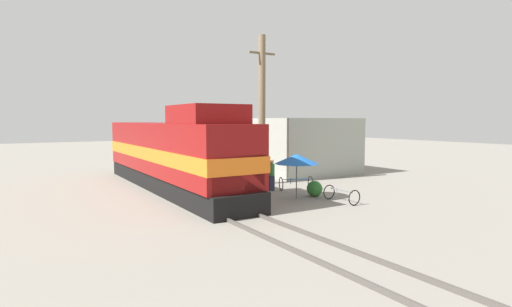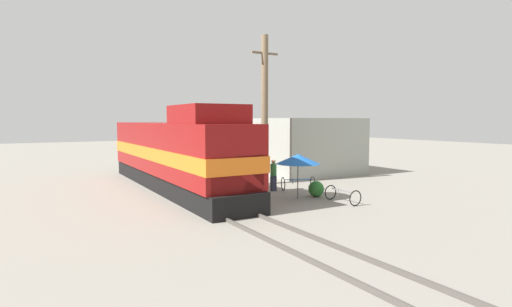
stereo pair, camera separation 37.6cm
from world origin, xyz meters
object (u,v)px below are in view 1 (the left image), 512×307
object	(u,v)px
utility_pole	(262,110)
billboard_sign	(271,143)
person_bystander	(271,174)
bicycle	(296,183)
vendor_umbrella	(297,159)
bicycle_spare	(341,195)
locomotive	(173,154)

from	to	relation	value
utility_pole	billboard_sign	xyz separation A→B (m)	(2.66, 3.01, -2.24)
person_bystander	bicycle	world-z (taller)	person_bystander
vendor_umbrella	bicycle_spare	world-z (taller)	vendor_umbrella
bicycle_spare	person_bystander	bearing A→B (deg)	-75.51
locomotive	person_bystander	distance (m)	5.59
locomotive	bicycle	bearing A→B (deg)	-32.30
locomotive	person_bystander	bearing A→B (deg)	-34.88
vendor_umbrella	bicycle_spare	size ratio (longest dim) A/B	1.27
bicycle_spare	billboard_sign	bearing A→B (deg)	-103.59
utility_pole	bicycle	xyz separation A→B (m)	(0.46, -2.80, -4.14)
vendor_umbrella	bicycle	bearing A→B (deg)	53.20
vendor_umbrella	person_bystander	distance (m)	2.69
person_bystander	bicycle	size ratio (longest dim) A/B	0.91
vendor_umbrella	bicycle	world-z (taller)	vendor_umbrella
vendor_umbrella	billboard_sign	world-z (taller)	billboard_sign
person_bystander	billboard_sign	bearing A→B (deg)	56.62
utility_pole	locomotive	bearing A→B (deg)	170.77
locomotive	vendor_umbrella	world-z (taller)	locomotive
bicycle	locomotive	bearing A→B (deg)	-103.68
locomotive	billboard_sign	bearing A→B (deg)	15.01
person_bystander	bicycle	bearing A→B (deg)	-22.08
person_bystander	bicycle_spare	world-z (taller)	person_bystander
vendor_umbrella	person_bystander	bearing A→B (deg)	85.93
utility_pole	person_bystander	distance (m)	4.31
person_bystander	bicycle_spare	size ratio (longest dim) A/B	1.00
vendor_umbrella	bicycle_spare	distance (m)	2.75
vendor_umbrella	person_bystander	size ratio (longest dim) A/B	1.27
utility_pole	bicycle_spare	xyz separation A→B (m)	(0.25, -6.60, -4.16)
utility_pole	bicycle	distance (m)	5.02
billboard_sign	bicycle	xyz separation A→B (m)	(-2.19, -5.81, -1.90)
locomotive	bicycle_spare	bearing A→B (deg)	-53.18
billboard_sign	utility_pole	bearing A→B (deg)	-131.42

